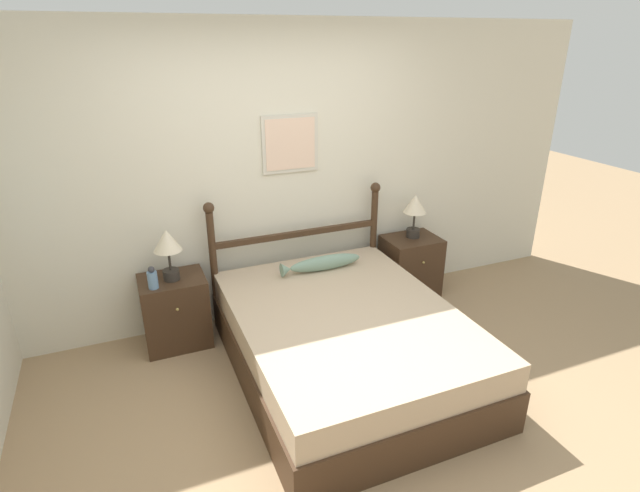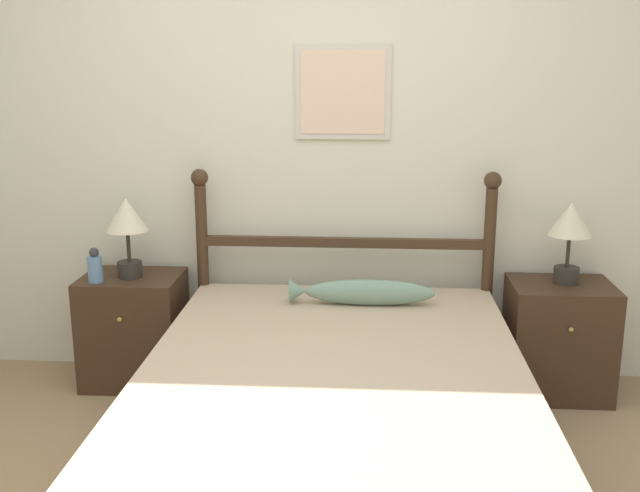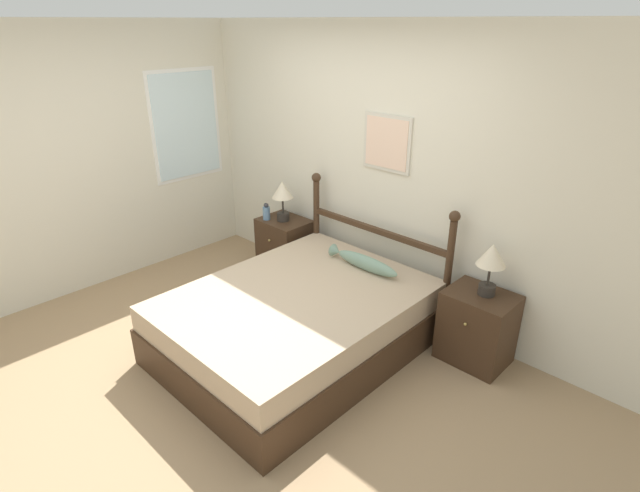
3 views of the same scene
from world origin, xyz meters
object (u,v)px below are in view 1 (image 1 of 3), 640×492
(nightstand_right, at_px, (410,266))
(fish_pillow, at_px, (321,263))
(bottle, at_px, (153,279))
(table_lamp_right, at_px, (415,208))
(nightstand_left, at_px, (175,311))
(bed, at_px, (346,342))
(table_lamp_left, at_px, (168,245))

(nightstand_right, bearing_deg, fish_pillow, -169.76)
(bottle, relative_size, fish_pillow, 0.25)
(table_lamp_right, bearing_deg, nightstand_left, -179.40)
(bed, distance_m, fish_pillow, 0.80)
(nightstand_left, bearing_deg, nightstand_right, 0.00)
(nightstand_right, height_order, table_lamp_right, table_lamp_right)
(nightstand_right, height_order, fish_pillow, fish_pillow)
(bed, distance_m, nightstand_right, 1.45)
(nightstand_right, xyz_separation_m, table_lamp_left, (-2.26, -0.02, 0.60))
(nightstand_left, height_order, fish_pillow, fish_pillow)
(bed, distance_m, table_lamp_right, 1.61)
(table_lamp_left, bearing_deg, nightstand_right, 0.40)
(nightstand_left, height_order, nightstand_right, same)
(nightstand_right, relative_size, table_lamp_left, 1.42)
(nightstand_right, xyz_separation_m, table_lamp_right, (0.02, 0.02, 0.60))
(table_lamp_right, relative_size, fish_pillow, 0.58)
(nightstand_left, bearing_deg, bed, -38.54)
(bed, relative_size, table_lamp_left, 4.93)
(table_lamp_right, bearing_deg, bed, -141.22)
(nightstand_left, bearing_deg, bottle, -141.06)
(bed, xyz_separation_m, bottle, (-1.28, 0.78, 0.42))
(nightstand_right, bearing_deg, bed, -141.46)
(bottle, bearing_deg, bed, -31.54)
(table_lamp_right, height_order, fish_pillow, table_lamp_right)
(table_lamp_left, bearing_deg, bed, -38.14)
(bed, xyz_separation_m, fish_pillow, (0.10, 0.72, 0.33))
(bed, relative_size, table_lamp_right, 4.93)
(bed, bearing_deg, bottle, 148.46)
(bed, relative_size, nightstand_right, 3.48)
(table_lamp_left, distance_m, fish_pillow, 1.28)
(nightstand_left, xyz_separation_m, nightstand_right, (2.26, 0.00, 0.00))
(table_lamp_left, height_order, fish_pillow, table_lamp_left)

